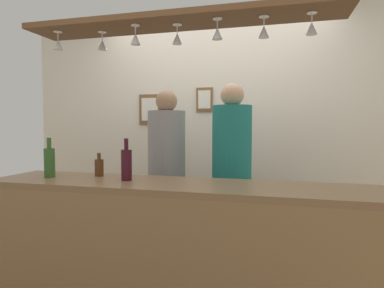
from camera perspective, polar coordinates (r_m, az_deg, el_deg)
back_wall at (r=3.63m, az=4.02°, el=2.50°), size 4.40×0.06×2.60m
bar_counter at (r=2.19m, az=-4.14°, el=-15.37°), size 2.70×0.55×0.96m
overhead_glass_rack at (r=2.37m, az=-2.62°, el=20.62°), size 2.20×0.36×0.04m
hanging_wineglass_far_left at (r=2.69m, az=-22.30°, el=15.82°), size 0.07×0.07×0.13m
hanging_wineglass_left at (r=2.60m, az=-15.35°, el=16.42°), size 0.07×0.07×0.13m
hanging_wineglass_center_left at (r=2.38m, az=-9.82°, el=17.69°), size 0.07×0.07×0.13m
hanging_wineglass_center at (r=2.34m, az=-2.64°, el=17.98°), size 0.07×0.07×0.13m
hanging_wineglass_center_right at (r=2.23m, az=4.44°, el=18.77°), size 0.07×0.07×0.13m
hanging_wineglass_right at (r=2.23m, az=12.40°, el=18.69°), size 0.07×0.07×0.13m
hanging_wineglass_far_right at (r=2.23m, az=20.13°, el=18.52°), size 0.07×0.07×0.13m
person_left_grey_shirt at (r=3.00m, az=-4.42°, el=-3.35°), size 0.34×0.34×1.67m
person_right_teal_shirt at (r=2.86m, az=6.94°, el=-3.11°), size 0.34×0.34×1.71m
bottle_beer_brown_stubby at (r=2.63m, az=-15.88°, el=-3.87°), size 0.07×0.07×0.18m
bottle_wine_dark_red at (r=2.38m, az=-11.35°, el=-3.42°), size 0.08×0.08×0.30m
bottle_champagne_green at (r=2.70m, az=-23.58°, el=-2.84°), size 0.08×0.08×0.30m
picture_frame_caricature at (r=3.80m, az=-7.33°, el=6.01°), size 0.26×0.02×0.34m
picture_frame_crest at (r=3.61m, az=2.19°, el=7.75°), size 0.18×0.02×0.26m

